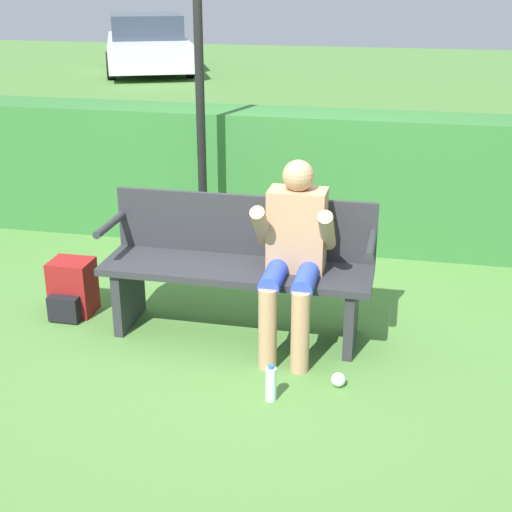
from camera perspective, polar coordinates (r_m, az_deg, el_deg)
The scene contains 9 objects.
ground_plane at distance 4.72m, azimuth -1.53°, elevation -6.21°, with size 40.00×40.00×0.00m, color #4C7A38.
hedge_back at distance 6.19m, azimuth 2.42°, elevation 6.29°, with size 12.00×0.54×1.14m.
park_bench at distance 4.58m, azimuth -1.41°, elevation -0.71°, with size 1.72×0.48×0.88m.
person_seated at distance 4.32m, azimuth 3.04°, elevation 0.60°, with size 0.49×0.59×1.18m.
backpack at distance 5.08m, azimuth -14.50°, elevation -2.57°, with size 0.28×0.31×0.39m.
water_bottle at distance 3.99m, azimuth 1.20°, elevation -10.17°, with size 0.06×0.06×0.22m.
signpost at distance 5.59m, azimuth -4.59°, elevation 14.89°, with size 0.36×0.09×2.73m.
parked_car at distance 18.05m, azimuth -8.69°, elevation 16.40°, with size 3.39×4.77×1.32m.
litter_crumple at distance 4.17m, azimuth 6.60°, elevation -9.80°, with size 0.08×0.08×0.08m.
Camera 1 is at (1.00, -4.05, 2.20)m, focal length 50.00 mm.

